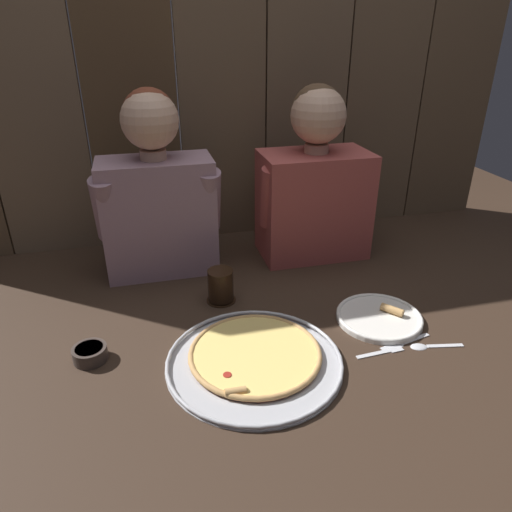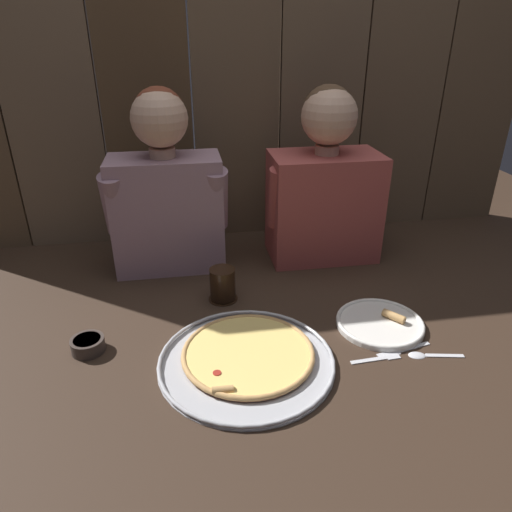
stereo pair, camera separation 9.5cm
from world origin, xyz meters
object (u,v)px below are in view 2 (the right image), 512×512
(dipping_bowl, at_px, (88,344))
(diner_left, at_px, (166,190))
(drinking_glass, at_px, (223,285))
(diner_right, at_px, (325,184))
(pizza_tray, at_px, (247,357))
(dinner_plate, at_px, (380,323))

(dipping_bowl, bearing_deg, diner_left, 64.47)
(drinking_glass, xyz_separation_m, diner_right, (0.38, 0.25, 0.21))
(pizza_tray, distance_m, drinking_glass, 0.30)
(pizza_tray, xyz_separation_m, dipping_bowl, (-0.39, 0.10, 0.01))
(drinking_glass, bearing_deg, dipping_bowl, -151.91)
(diner_left, relative_size, diner_right, 1.01)
(pizza_tray, relative_size, diner_left, 0.74)
(dinner_plate, xyz_separation_m, dipping_bowl, (-0.78, 0.02, 0.01))
(dinner_plate, height_order, dipping_bowl, dipping_bowl)
(dinner_plate, bearing_deg, diner_right, 94.40)
(diner_right, bearing_deg, drinking_glass, -146.41)
(dipping_bowl, distance_m, diner_right, 0.90)
(dinner_plate, height_order, diner_right, diner_right)
(drinking_glass, distance_m, diner_right, 0.50)
(dinner_plate, distance_m, drinking_glass, 0.47)
(dinner_plate, height_order, drinking_glass, drinking_glass)
(diner_right, bearing_deg, dipping_bowl, -149.03)
(diner_right, bearing_deg, diner_left, -179.95)
(drinking_glass, distance_m, diner_left, 0.37)
(dinner_plate, relative_size, drinking_glass, 2.36)
(dipping_bowl, height_order, diner_right, diner_right)
(diner_right, bearing_deg, pizza_tray, -122.39)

